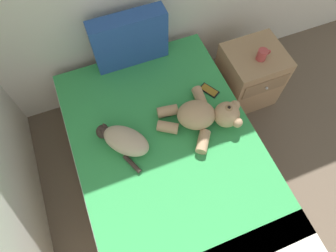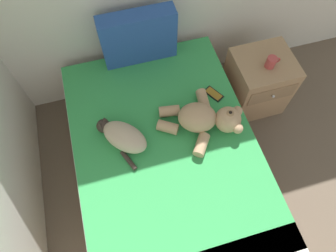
# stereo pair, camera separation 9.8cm
# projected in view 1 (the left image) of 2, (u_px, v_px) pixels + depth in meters

# --- Properties ---
(bed) EXTENTS (1.32, 1.98, 0.56)m
(bed) POSITION_uv_depth(u_px,v_px,m) (170.00, 166.00, 2.32)
(bed) COLOR #9E7A56
(bed) RESTS_ON ground_plane
(patterned_cushion) EXTENTS (0.58, 0.14, 0.43)m
(patterned_cushion) POSITION_uv_depth(u_px,v_px,m) (130.00, 40.00, 2.27)
(patterned_cushion) COLOR #264C99
(patterned_cushion) RESTS_ON bed
(cat) EXTENTS (0.37, 0.42, 0.15)m
(cat) POSITION_uv_depth(u_px,v_px,m) (124.00, 140.00, 2.04)
(cat) COLOR tan
(cat) RESTS_ON bed
(teddy_bear) EXTENTS (0.62, 0.52, 0.20)m
(teddy_bear) POSITION_uv_depth(u_px,v_px,m) (205.00, 115.00, 2.11)
(teddy_bear) COLOR tan
(teddy_bear) RESTS_ON bed
(cell_phone) EXTENTS (0.14, 0.16, 0.01)m
(cell_phone) POSITION_uv_depth(u_px,v_px,m) (209.00, 90.00, 2.31)
(cell_phone) COLOR black
(cell_phone) RESTS_ON bed
(nightstand) EXTENTS (0.49, 0.48, 0.58)m
(nightstand) POSITION_uv_depth(u_px,v_px,m) (249.00, 76.00, 2.71)
(nightstand) COLOR #9E7A56
(nightstand) RESTS_ON ground_plane
(mug) EXTENTS (0.12, 0.08, 0.09)m
(mug) POSITION_uv_depth(u_px,v_px,m) (262.00, 55.00, 2.40)
(mug) COLOR #B23F3F
(mug) RESTS_ON nightstand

